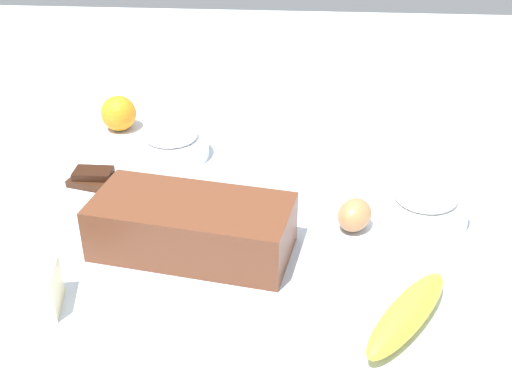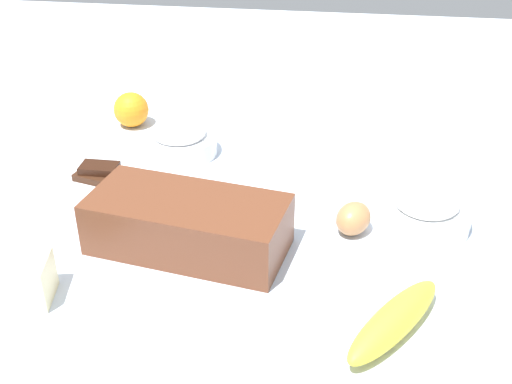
{
  "view_description": "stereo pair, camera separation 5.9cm",
  "coord_description": "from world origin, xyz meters",
  "px_view_note": "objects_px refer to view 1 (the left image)",
  "views": [
    {
      "loc": [
        -0.06,
        0.86,
        0.55
      ],
      "look_at": [
        0.0,
        0.0,
        0.04
      ],
      "focal_mm": 45.41,
      "sensor_mm": 36.0,
      "label": 1
    },
    {
      "loc": [
        -0.12,
        0.85,
        0.55
      ],
      "look_at": [
        0.0,
        0.0,
        0.04
      ],
      "focal_mm": 45.41,
      "sensor_mm": 36.0,
      "label": 2
    }
  ],
  "objects_px": {
    "egg_near_butter": "(354,215)",
    "orange_fruit": "(119,113)",
    "butter_block": "(21,291)",
    "sugar_bowl": "(171,143)",
    "chocolate_plate": "(98,184)",
    "flour_bowl": "(424,204)",
    "banana": "(407,314)",
    "loaf_pan": "(192,226)"
  },
  "relations": [
    {
      "from": "egg_near_butter",
      "to": "orange_fruit",
      "type": "bearing_deg",
      "value": -36.0
    },
    {
      "from": "orange_fruit",
      "to": "butter_block",
      "type": "height_order",
      "value": "orange_fruit"
    },
    {
      "from": "sugar_bowl",
      "to": "chocolate_plate",
      "type": "height_order",
      "value": "sugar_bowl"
    },
    {
      "from": "sugar_bowl",
      "to": "butter_block",
      "type": "bearing_deg",
      "value": 75.91
    },
    {
      "from": "flour_bowl",
      "to": "orange_fruit",
      "type": "bearing_deg",
      "value": -27.64
    },
    {
      "from": "orange_fruit",
      "to": "chocolate_plate",
      "type": "xyz_separation_m",
      "value": [
        -0.02,
        0.23,
        -0.02
      ]
    },
    {
      "from": "banana",
      "to": "egg_near_butter",
      "type": "height_order",
      "value": "egg_near_butter"
    },
    {
      "from": "banana",
      "to": "chocolate_plate",
      "type": "bearing_deg",
      "value": -32.57
    },
    {
      "from": "flour_bowl",
      "to": "orange_fruit",
      "type": "height_order",
      "value": "orange_fruit"
    },
    {
      "from": "flour_bowl",
      "to": "egg_near_butter",
      "type": "height_order",
      "value": "flour_bowl"
    },
    {
      "from": "loaf_pan",
      "to": "egg_near_butter",
      "type": "relative_size",
      "value": 4.8
    },
    {
      "from": "loaf_pan",
      "to": "orange_fruit",
      "type": "xyz_separation_m",
      "value": [
        0.21,
        -0.4,
        -0.01
      ]
    },
    {
      "from": "egg_near_butter",
      "to": "loaf_pan",
      "type": "bearing_deg",
      "value": 17.38
    },
    {
      "from": "sugar_bowl",
      "to": "chocolate_plate",
      "type": "distance_m",
      "value": 0.16
    },
    {
      "from": "sugar_bowl",
      "to": "orange_fruit",
      "type": "distance_m",
      "value": 0.16
    },
    {
      "from": "orange_fruit",
      "to": "egg_near_butter",
      "type": "xyz_separation_m",
      "value": [
        -0.44,
        0.32,
        -0.01
      ]
    },
    {
      "from": "flour_bowl",
      "to": "banana",
      "type": "xyz_separation_m",
      "value": [
        0.06,
        0.25,
        -0.01
      ]
    },
    {
      "from": "flour_bowl",
      "to": "egg_near_butter",
      "type": "distance_m",
      "value": 0.11
    },
    {
      "from": "loaf_pan",
      "to": "egg_near_butter",
      "type": "height_order",
      "value": "loaf_pan"
    },
    {
      "from": "banana",
      "to": "orange_fruit",
      "type": "height_order",
      "value": "orange_fruit"
    },
    {
      "from": "sugar_bowl",
      "to": "loaf_pan",
      "type": "bearing_deg",
      "value": 106.35
    },
    {
      "from": "banana",
      "to": "egg_near_butter",
      "type": "distance_m",
      "value": 0.22
    },
    {
      "from": "butter_block",
      "to": "chocolate_plate",
      "type": "xyz_separation_m",
      "value": [
        -0.01,
        -0.31,
        -0.02
      ]
    },
    {
      "from": "butter_block",
      "to": "chocolate_plate",
      "type": "distance_m",
      "value": 0.31
    },
    {
      "from": "loaf_pan",
      "to": "egg_near_butter",
      "type": "distance_m",
      "value": 0.25
    },
    {
      "from": "banana",
      "to": "orange_fruit",
      "type": "relative_size",
      "value": 2.73
    },
    {
      "from": "sugar_bowl",
      "to": "butter_block",
      "type": "relative_size",
      "value": 1.52
    },
    {
      "from": "loaf_pan",
      "to": "butter_block",
      "type": "height_order",
      "value": "loaf_pan"
    },
    {
      "from": "orange_fruit",
      "to": "egg_near_butter",
      "type": "height_order",
      "value": "orange_fruit"
    },
    {
      "from": "banana",
      "to": "chocolate_plate",
      "type": "relative_size",
      "value": 1.46
    },
    {
      "from": "orange_fruit",
      "to": "loaf_pan",
      "type": "bearing_deg",
      "value": 117.91
    },
    {
      "from": "egg_near_butter",
      "to": "chocolate_plate",
      "type": "distance_m",
      "value": 0.43
    },
    {
      "from": "banana",
      "to": "butter_block",
      "type": "bearing_deg",
      "value": 0.39
    },
    {
      "from": "loaf_pan",
      "to": "sugar_bowl",
      "type": "bearing_deg",
      "value": -63.78
    },
    {
      "from": "sugar_bowl",
      "to": "banana",
      "type": "bearing_deg",
      "value": 130.77
    },
    {
      "from": "orange_fruit",
      "to": "chocolate_plate",
      "type": "height_order",
      "value": "orange_fruit"
    },
    {
      "from": "chocolate_plate",
      "to": "butter_block",
      "type": "bearing_deg",
      "value": 88.56
    },
    {
      "from": "flour_bowl",
      "to": "orange_fruit",
      "type": "distance_m",
      "value": 0.62
    },
    {
      "from": "flour_bowl",
      "to": "butter_block",
      "type": "distance_m",
      "value": 0.59
    },
    {
      "from": "egg_near_butter",
      "to": "chocolate_plate",
      "type": "height_order",
      "value": "egg_near_butter"
    },
    {
      "from": "butter_block",
      "to": "chocolate_plate",
      "type": "bearing_deg",
      "value": -91.44
    },
    {
      "from": "loaf_pan",
      "to": "flour_bowl",
      "type": "relative_size",
      "value": 2.2
    }
  ]
}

